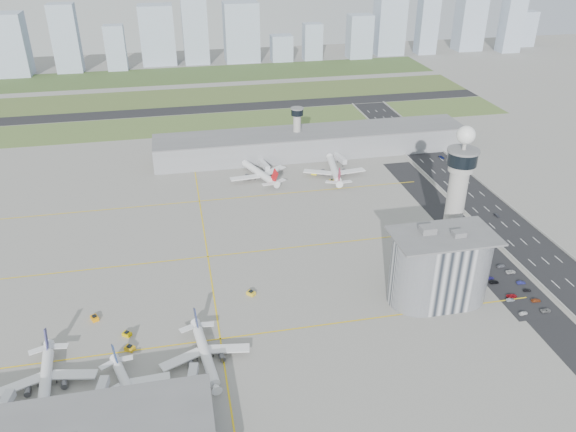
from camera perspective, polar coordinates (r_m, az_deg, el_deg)
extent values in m
plane|color=gray|center=(249.66, 1.64, -6.77)|extent=(1000.00, 1000.00, 0.00)
cube|color=#4E6831|center=(448.16, -7.56, 9.35)|extent=(480.00, 50.00, 0.08)
cube|color=#4E622E|center=(519.66, -8.30, 11.95)|extent=(480.00, 60.00, 0.08)
cube|color=#3F5729|center=(596.86, -8.91, 14.02)|extent=(480.00, 70.00, 0.08)
cube|color=black|center=(483.29, -7.95, 10.73)|extent=(480.00, 22.00, 0.10)
cube|color=black|center=(294.44, 24.04, -3.57)|extent=(28.00, 500.00, 0.10)
cube|color=#9E9E99|center=(286.63, 21.76, -3.84)|extent=(0.60, 500.00, 1.20)
cube|color=#9E9E99|center=(302.18, 26.24, -3.13)|extent=(0.60, 500.00, 1.20)
cube|color=black|center=(274.36, 20.86, -5.31)|extent=(18.00, 260.00, 0.08)
cube|color=black|center=(265.21, 21.78, -6.74)|extent=(20.00, 44.00, 0.10)
cube|color=yellow|center=(221.42, -6.89, -12.29)|extent=(260.00, 0.60, 0.01)
cube|color=yellow|center=(269.96, -8.15, -4.11)|extent=(260.00, 0.60, 0.01)
cube|color=yellow|center=(322.38, -8.99, 1.49)|extent=(260.00, 0.60, 0.01)
cube|color=yellow|center=(269.96, -8.15, -4.11)|extent=(0.60, 260.00, 0.01)
cylinder|color=#ADAAA5|center=(267.30, 16.52, 0.50)|extent=(8.40, 8.40, 48.00)
cylinder|color=#ADAAA5|center=(258.26, 17.17, 4.83)|extent=(11.00, 11.00, 4.00)
cylinder|color=black|center=(256.78, 17.30, 5.64)|extent=(13.00, 13.00, 6.00)
cylinder|color=slate|center=(255.53, 17.41, 6.37)|extent=(14.00, 14.00, 1.00)
cylinder|color=#ADAAA5|center=(254.67, 17.49, 6.89)|extent=(1.60, 1.60, 5.00)
sphere|color=white|center=(253.16, 17.64, 7.83)|extent=(8.00, 8.00, 8.00)
cylinder|color=#ADAAA5|center=(380.08, 0.92, 8.36)|extent=(5.00, 5.00, 28.00)
cylinder|color=black|center=(375.25, 0.93, 10.51)|extent=(8.00, 8.00, 4.00)
cylinder|color=slate|center=(374.50, 0.94, 10.87)|extent=(8.60, 8.60, 0.80)
cube|color=#B2B2B7|center=(240.31, 15.13, -5.11)|extent=(18.00, 24.00, 30.00)
cylinder|color=#B2B2B7|center=(236.69, 13.17, -5.40)|extent=(24.00, 24.00, 30.00)
cylinder|color=#B2B2B7|center=(244.21, 17.04, -4.82)|extent=(24.00, 24.00, 30.00)
cube|color=slate|center=(232.47, 15.60, -1.93)|extent=(42.00, 24.00, 0.80)
cube|color=slate|center=(231.48, 14.01, -1.39)|extent=(6.00, 5.00, 3.00)
cube|color=slate|center=(232.55, 16.96, -1.75)|extent=(5.00, 4.00, 2.40)
cube|color=gray|center=(382.70, 2.45, 7.44)|extent=(210.00, 32.00, 15.00)
cube|color=slate|center=(379.98, 2.47, 8.55)|extent=(210.00, 32.00, 0.80)
imported|color=white|center=(250.14, 22.80, -9.08)|extent=(3.93, 1.97, 1.29)
imported|color=slate|center=(256.00, 21.65, -7.92)|extent=(3.61, 1.26, 1.19)
imported|color=#B2141E|center=(258.53, 21.78, -7.55)|extent=(4.62, 2.20, 1.27)
imported|color=black|center=(264.86, 20.19, -6.31)|extent=(4.37, 1.87, 1.25)
imported|color=navy|center=(267.15, 19.85, -5.94)|extent=(3.43, 1.40, 1.17)
imported|color=#B8BBC9|center=(275.13, 18.88, -4.68)|extent=(3.97, 1.52, 1.29)
imported|color=gray|center=(255.38, 24.71, -8.71)|extent=(4.42, 2.16, 1.21)
imported|color=#983F1A|center=(259.85, 23.89, -7.83)|extent=(4.28, 1.93, 1.22)
imported|color=black|center=(264.75, 23.12, -6.95)|extent=(3.50, 1.63, 1.16)
imported|color=navy|center=(268.80, 22.59, -6.26)|extent=(3.88, 1.50, 1.26)
imported|color=silver|center=(274.78, 21.68, -5.27)|extent=(4.57, 2.14, 1.27)
imported|color=slate|center=(277.50, 20.83, -4.76)|extent=(4.44, 2.29, 1.23)
imported|color=black|center=(322.33, 20.43, 0.06)|extent=(1.76, 3.82, 1.21)
imported|color=navy|center=(390.58, 15.32, 5.79)|extent=(2.65, 4.80, 1.27)
imported|color=#9AA4AD|center=(432.71, 10.22, 8.53)|extent=(1.72, 3.55, 1.17)
cube|color=#9EADC1|center=(643.45, -26.55, 15.29)|extent=(35.81, 28.65, 60.36)
cube|color=#9EADC1|center=(636.24, -21.65, 16.42)|extent=(25.49, 20.39, 66.89)
cube|color=#9EADC1|center=(630.66, -17.11, 16.02)|extent=(20.04, 16.03, 45.20)
cube|color=#9EADC1|center=(645.63, -13.13, 17.49)|extent=(35.76, 28.61, 61.22)
cube|color=#9EADC1|center=(639.09, -9.47, 18.73)|extent=(26.33, 21.06, 83.39)
cube|color=#9EADC1|center=(645.78, -4.77, 18.13)|extent=(36.96, 29.57, 62.11)
cube|color=#9EADC1|center=(647.27, -0.67, 16.70)|extent=(23.01, 18.41, 27.75)
cube|color=#9EADC1|center=(653.35, 2.49, 17.28)|extent=(20.22, 16.18, 38.97)
cube|color=#9EADC1|center=(665.70, 7.27, 17.65)|extent=(26.14, 20.92, 46.89)
cube|color=#9EADC1|center=(687.29, 10.31, 19.22)|extent=(32.26, 25.81, 81.20)
cube|color=#9EADC1|center=(699.01, 13.98, 18.49)|extent=(21.59, 17.28, 68.75)
cube|color=#9EADC1|center=(733.61, 17.98, 18.21)|extent=(30.25, 24.20, 63.40)
cube|color=#9EADC1|center=(737.99, 21.82, 17.98)|extent=(23.04, 18.43, 71.56)
cube|color=#9EADC1|center=(782.70, 22.91, 17.13)|extent=(22.64, 18.11, 41.06)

